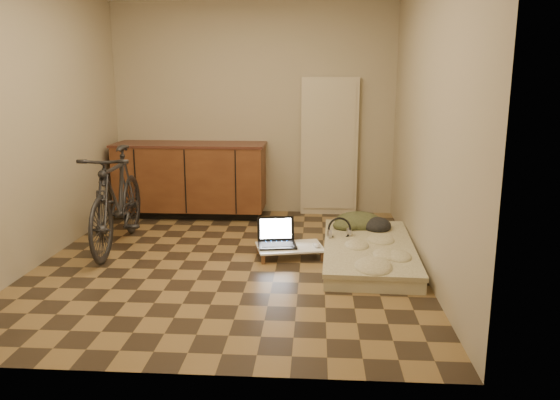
# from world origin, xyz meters

# --- Properties ---
(room_shell) EXTENTS (3.50, 4.00, 2.60)m
(room_shell) POSITION_xyz_m (0.00, 0.00, 1.30)
(room_shell) COLOR olive
(room_shell) RESTS_ON ground
(cabinets) EXTENTS (1.84, 0.62, 0.91)m
(cabinets) POSITION_xyz_m (-0.75, 1.70, 0.47)
(cabinets) COLOR black
(cabinets) RESTS_ON ground
(appliance_panel) EXTENTS (0.70, 0.10, 1.70)m
(appliance_panel) POSITION_xyz_m (0.95, 1.94, 0.85)
(appliance_panel) COLOR beige
(appliance_panel) RESTS_ON ground
(bicycle) EXTENTS (0.61, 1.75, 1.11)m
(bicycle) POSITION_xyz_m (-1.20, 0.37, 0.56)
(bicycle) COLOR black
(bicycle) RESTS_ON ground
(futon) EXTENTS (0.90, 1.77, 0.15)m
(futon) POSITION_xyz_m (1.30, 0.16, 0.08)
(futon) COLOR beige
(futon) RESTS_ON ground
(clothing_pile) EXTENTS (0.55, 0.46, 0.21)m
(clothing_pile) POSITION_xyz_m (1.29, 0.79, 0.26)
(clothing_pile) COLOR #3D4327
(clothing_pile) RESTS_ON futon
(headphones) EXTENTS (0.30, 0.28, 0.17)m
(headphones) POSITION_xyz_m (1.03, 0.39, 0.24)
(headphones) COLOR black
(headphones) RESTS_ON futon
(lap_desk) EXTENTS (0.70, 0.53, 0.10)m
(lap_desk) POSITION_xyz_m (0.55, 0.19, 0.09)
(lap_desk) COLOR brown
(lap_desk) RESTS_ON ground
(laptop) EXTENTS (0.41, 0.38, 0.25)m
(laptop) POSITION_xyz_m (0.42, 0.23, 0.16)
(laptop) COLOR black
(laptop) RESTS_ON lap_desk
(mouse) EXTENTS (0.10, 0.13, 0.04)m
(mouse) POSITION_xyz_m (0.81, 0.17, 0.12)
(mouse) COLOR silver
(mouse) RESTS_ON lap_desk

